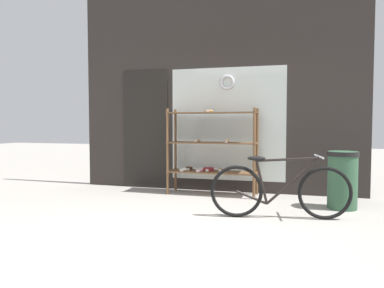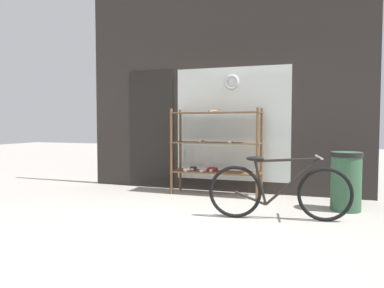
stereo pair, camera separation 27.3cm
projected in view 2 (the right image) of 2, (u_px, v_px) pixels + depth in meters
name	position (u px, v px, depth m)	size (l,w,h in m)	color
ground_plane	(155.00, 234.00, 3.92)	(30.00, 30.00, 0.00)	gray
storefront_facade	(219.00, 91.00, 6.37)	(4.89, 0.13, 3.54)	#2D2826
display_case	(215.00, 146.00, 6.07)	(1.45, 0.45, 1.40)	brown
bicycle	(279.00, 191.00, 4.50)	(1.69, 0.47, 0.78)	black
trash_bin	(346.00, 179.00, 4.97)	(0.41, 0.41, 0.78)	#2D5138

